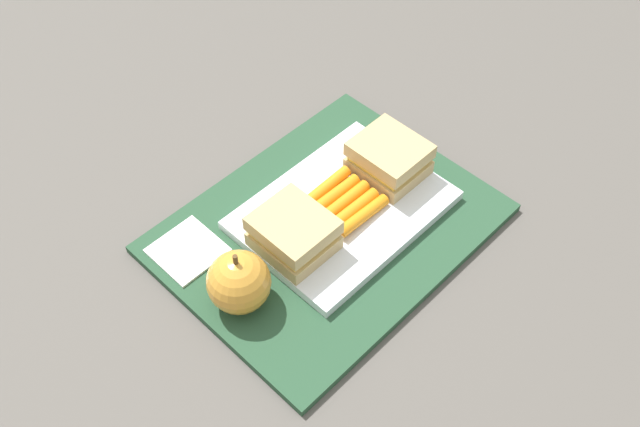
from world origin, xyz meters
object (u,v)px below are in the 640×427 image
sandwich_half_left (389,158)px  paper_napkin (188,250)px  food_tray (343,210)px  carrot_sticks_bundle (343,202)px  apple (239,282)px  sandwich_half_right (294,233)px

sandwich_half_left → paper_napkin: size_ratio=1.14×
food_tray → paper_napkin: 0.18m
carrot_sticks_bundle → apple: size_ratio=0.99×
food_tray → sandwich_half_left: bearing=180.0°
sandwich_half_right → paper_napkin: sandwich_half_right is taller
apple → paper_napkin: 0.10m
carrot_sticks_bundle → apple: (0.16, 0.01, 0.01)m
paper_napkin → carrot_sticks_bundle: bearing=152.1°
sandwich_half_right → paper_napkin: size_ratio=1.14×
paper_napkin → sandwich_half_left: bearing=160.3°
sandwich_half_right → paper_napkin: (0.08, -0.09, -0.03)m
sandwich_half_right → apple: size_ratio=1.03×
food_tray → sandwich_half_right: 0.08m
food_tray → sandwich_half_left: sandwich_half_left is taller
carrot_sticks_bundle → sandwich_half_right: bearing=0.2°
paper_napkin → food_tray: bearing=151.9°
carrot_sticks_bundle → paper_napkin: (0.16, -0.09, -0.02)m
carrot_sticks_bundle → apple: 0.16m
paper_napkin → sandwich_half_right: bearing=133.9°
sandwich_half_left → apple: bearing=1.3°
sandwich_half_right → carrot_sticks_bundle: (-0.08, -0.00, -0.02)m
sandwich_half_left → sandwich_half_right: same height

